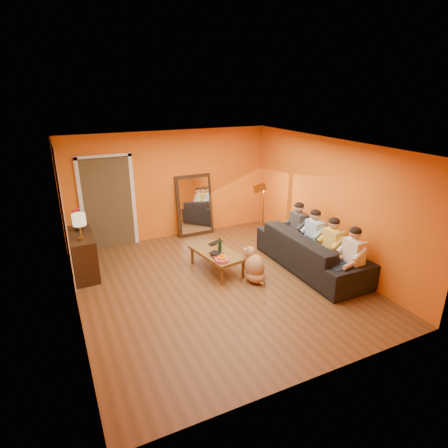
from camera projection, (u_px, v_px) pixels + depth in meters
name	position (u px, v px, depth m)	size (l,w,h in m)	color
room_shell	(210.00, 214.00, 6.99)	(5.00, 5.50, 2.60)	brown
white_accent	(62.00, 211.00, 7.16)	(0.02, 1.90, 2.58)	white
doorway_recess	(107.00, 202.00, 8.56)	(1.06, 0.30, 2.10)	#3F2D19
door_jamb_left	(82.00, 207.00, 8.22)	(0.08, 0.06, 2.20)	white
door_jamb_right	(133.00, 201.00, 8.69)	(0.08, 0.06, 2.20)	white
door_header	(103.00, 156.00, 8.08)	(1.22, 0.06, 0.08)	white
mirror_frame	(194.00, 205.00, 9.32)	(0.92, 0.06, 1.52)	black
mirror_glass	(195.00, 206.00, 9.28)	(0.78, 0.02, 1.36)	white
sideboard	(83.00, 254.00, 7.39)	(0.44, 1.18, 0.85)	black
table_lamp	(80.00, 227.00, 6.90)	(0.24, 0.24, 0.51)	beige
sofa	(311.00, 251.00, 7.64)	(1.04, 2.65, 0.77)	black
coffee_table	(217.00, 261.00, 7.59)	(0.62, 1.22, 0.42)	brown
floor_lamp	(263.00, 215.00, 8.75)	(0.30, 0.24, 1.44)	#B48834
dog	(254.00, 264.00, 7.16)	(0.38, 0.59, 0.69)	#A6694B
person_far_left	(353.00, 259.00, 6.77)	(0.70, 0.44, 1.22)	silver
person_mid_left	(332.00, 248.00, 7.24)	(0.70, 0.44, 1.22)	gold
person_mid_right	(314.00, 238.00, 7.70)	(0.70, 0.44, 1.22)	#96BFE8
person_far_right	(298.00, 229.00, 8.17)	(0.70, 0.44, 1.22)	#323237
fruit_bowl	(222.00, 258.00, 7.07)	(0.26, 0.26, 0.16)	#CF4970
wine_bottle	(220.00, 245.00, 7.44)	(0.07, 0.07, 0.31)	black
tumbler	(219.00, 246.00, 7.65)	(0.10, 0.10, 0.09)	#B27F3F
laptop	(217.00, 243.00, 7.88)	(0.35, 0.22, 0.03)	black
book_lower	(212.00, 257.00, 7.27)	(0.18, 0.25, 0.02)	black
book_mid	(213.00, 255.00, 7.27)	(0.18, 0.24, 0.02)	red
book_upper	(213.00, 255.00, 7.25)	(0.18, 0.25, 0.02)	black
vase	(78.00, 225.00, 7.42)	(0.19, 0.19, 0.20)	black
flowers	(76.00, 213.00, 7.33)	(0.17, 0.17, 0.48)	red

